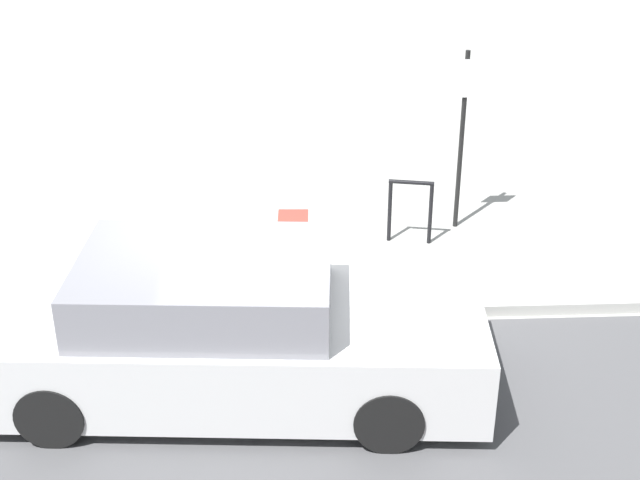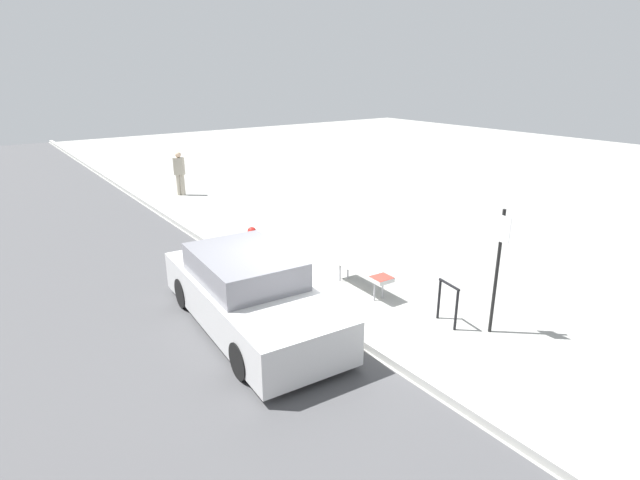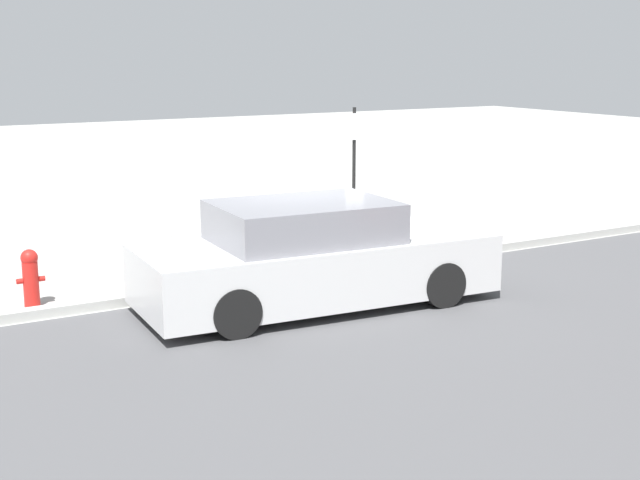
% 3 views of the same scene
% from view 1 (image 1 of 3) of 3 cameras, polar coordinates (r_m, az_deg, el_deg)
% --- Properties ---
extents(ground_plane, '(60.00, 60.00, 0.00)m').
position_cam_1_polar(ground_plane, '(9.57, -2.78, -4.96)').
color(ground_plane, '#9E9E99').
extents(curb, '(60.00, 0.20, 0.13)m').
position_cam_1_polar(curb, '(9.53, -2.78, -4.62)').
color(curb, '#A8A8A3').
rests_on(curb, ground_plane).
extents(bench, '(1.74, 0.47, 0.53)m').
position_cam_1_polar(bench, '(10.61, -5.35, 1.23)').
color(bench, '#99999E').
rests_on(bench, ground_plane).
extents(bike_rack, '(0.55, 0.16, 0.83)m').
position_cam_1_polar(bike_rack, '(10.96, 5.81, 2.25)').
color(bike_rack, black).
rests_on(bike_rack, ground_plane).
extents(sign_post, '(0.36, 0.08, 2.30)m').
position_cam_1_polar(sign_post, '(11.12, 9.13, 7.31)').
color(sign_post, black).
rests_on(sign_post, ground_plane).
extents(parked_car_near, '(4.73, 2.04, 1.38)m').
position_cam_1_polar(parked_car_near, '(8.18, -6.18, -5.88)').
color(parked_car_near, black).
rests_on(parked_car_near, ground_plane).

